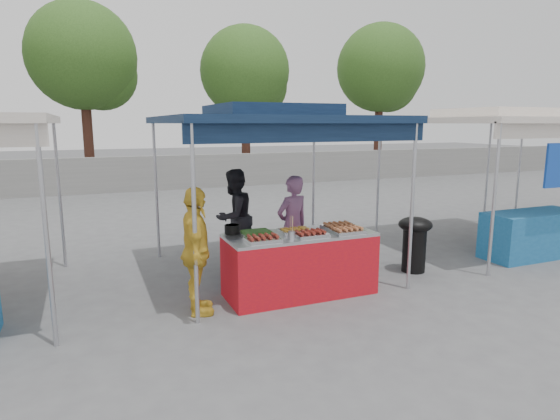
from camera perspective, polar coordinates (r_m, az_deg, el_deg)
name	(u,v)px	position (r m, az deg, el deg)	size (l,w,h in m)	color
ground_plane	(297,291)	(6.59, 2.04, -9.90)	(80.00, 80.00, 0.00)	#565658
back_wall	(166,173)	(16.90, -13.74, 4.43)	(40.00, 0.25, 1.20)	gray
main_canopy	(270,119)	(7.07, -1.17, 11.08)	(3.20, 3.20, 2.57)	#B3B3BA
neighbor_stall_right	(511,163)	(9.44, 26.31, 5.18)	(3.20, 3.20, 2.57)	#B3B3BA
tree_1	(87,61)	(19.19, -22.48, 16.45)	(3.86, 3.86, 6.64)	#3E2017
tree_2	(248,75)	(19.69, -3.91, 16.05)	(3.62, 3.58, 6.16)	#3E2017
tree_3	(382,72)	(22.52, 12.39, 16.10)	(3.90, 3.90, 6.71)	#3E2017
vendor_table	(300,264)	(6.37, 2.44, -6.60)	(2.00, 0.80, 0.85)	red
food_tray_fl	(263,239)	(5.81, -2.12, -3.58)	(0.42, 0.30, 0.07)	silver
food_tray_fm	(311,234)	(6.07, 3.75, -2.98)	(0.42, 0.30, 0.07)	silver
food_tray_fr	(347,231)	(6.32, 8.20, -2.53)	(0.42, 0.30, 0.07)	silver
food_tray_bl	(256,234)	(6.11, -2.91, -2.89)	(0.42, 0.30, 0.07)	silver
food_tray_bm	(295,230)	(6.28, 1.84, -2.50)	(0.42, 0.30, 0.07)	silver
food_tray_br	(338,226)	(6.57, 7.08, -2.00)	(0.42, 0.30, 0.07)	silver
cooking_pot	(232,229)	(6.26, -5.84, -2.36)	(0.21, 0.21, 0.12)	black
skewer_cup	(292,235)	(5.92, 1.42, -3.12)	(0.09, 0.09, 0.11)	#B3B3BA
wok_burner	(415,239)	(7.61, 16.09, -3.44)	(0.52, 0.52, 0.88)	black
crate_left	(249,275)	(6.79, -3.75, -7.95)	(0.50, 0.35, 0.30)	#133D9B
crate_right	(301,267)	(7.21, 2.56, -6.95)	(0.46, 0.32, 0.28)	#133D9B
crate_stacked	(301,250)	(7.13, 2.58, -4.84)	(0.46, 0.32, 0.27)	#133D9B
vendor_woman	(292,226)	(7.08, 1.53, -1.98)	(0.56, 0.37, 1.54)	#83537C
helper_man	(234,217)	(7.70, -5.61, -0.85)	(0.77, 0.60, 1.58)	black
customer_person	(196,252)	(5.72, -10.18, -5.02)	(0.92, 0.38, 1.57)	gold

